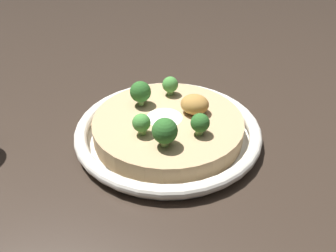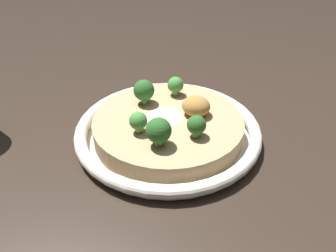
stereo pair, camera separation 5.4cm
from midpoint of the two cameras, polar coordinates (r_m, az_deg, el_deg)
name	(u,v)px [view 1 (the left image)]	position (r m, az deg, el deg)	size (l,w,h in m)	color
ground_plane	(168,137)	(0.55, -2.79, -1.98)	(6.00, 6.00, 0.00)	#2D231C
risotto_bowl	(168,128)	(0.54, -2.85, -0.51)	(0.31, 0.31, 0.04)	silver
cheese_sprinkle	(164,115)	(0.53, -3.66, 1.78)	(0.06, 0.06, 0.01)	white
crispy_onion_garnish	(195,104)	(0.54, 1.81, 3.71)	(0.05, 0.04, 0.03)	#A37538
broccoli_right	(140,92)	(0.56, -7.60, 5.79)	(0.04, 0.04, 0.04)	#759E4C
broccoli_front_right	(170,85)	(0.59, -2.26, 7.06)	(0.03, 0.03, 0.03)	#668E47
broccoli_back_left	(165,131)	(0.46, -3.94, -1.04)	(0.04, 0.04, 0.04)	#84A856
broccoli_left	(200,123)	(0.48, 2.44, 0.36)	(0.03, 0.03, 0.03)	#759E4C
broccoli_back	(141,123)	(0.49, -7.82, 0.35)	(0.03, 0.03, 0.03)	#759E4C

